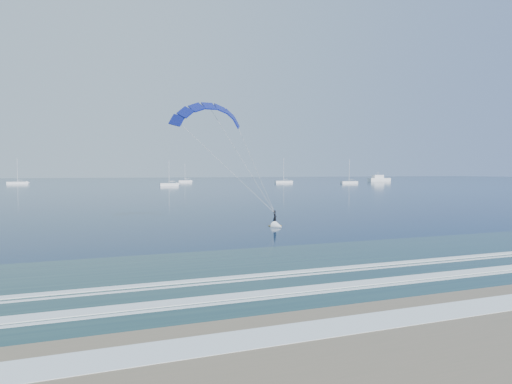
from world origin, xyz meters
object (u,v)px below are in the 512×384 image
Objects in this scene: motor_yacht at (379,179)px; kitesurfer_rig at (243,162)px; sailboat_2 at (18,183)px; sailboat_4 at (185,181)px; sailboat_5 at (284,182)px; sailboat_3 at (169,184)px; sailboat_6 at (349,182)px.

kitesurfer_rig is at bearing -129.45° from motor_yacht.
kitesurfer_rig reaches higher than sailboat_2.
sailboat_4 is (-118.69, 19.15, -0.92)m from motor_yacht.
sailboat_5 is at bearing -32.52° from sailboat_4.
kitesurfer_rig is 1.04× the size of motor_yacht.
sailboat_6 is at bearing 2.79° from sailboat_3.
sailboat_5 reaches higher than sailboat_4.
kitesurfer_rig is 248.91m from motor_yacht.
sailboat_6 is at bearing -141.83° from motor_yacht.
sailboat_6 is (114.45, 157.82, -6.76)m from kitesurfer_rig.
motor_yacht is 1.16× the size of sailboat_6.
sailboat_6 reaches higher than sailboat_3.
sailboat_6 is (160.03, -49.93, -0.00)m from sailboat_2.
sailboat_2 reaches higher than sailboat_3.
sailboat_2 is 135.70m from sailboat_5.
sailboat_3 is at bearing -108.67° from sailboat_4.
sailboat_2 is (-203.70, 15.61, -0.91)m from motor_yacht.
sailboat_3 is 72.99m from sailboat_5.
sailboat_4 is at bearing 71.33° from sailboat_3.
sailboat_4 is 92.13m from sailboat_6.
sailboat_4 is 56.89m from sailboat_5.
kitesurfer_rig is 154.63m from sailboat_3.
sailboat_2 is 1.02× the size of sailboat_6.
sailboat_5 is at bearing -170.82° from motor_yacht.
kitesurfer_rig reaches higher than motor_yacht.
motor_yacht is 1.14× the size of sailboat_2.
sailboat_4 is at bearing 79.43° from kitesurfer_rig.
motor_yacht is 1.32× the size of sailboat_3.
motor_yacht is at bearing -9.17° from sailboat_4.
sailboat_6 reaches higher than motor_yacht.
motor_yacht is 71.64m from sailboat_5.
kitesurfer_rig is 200.85m from sailboat_5.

